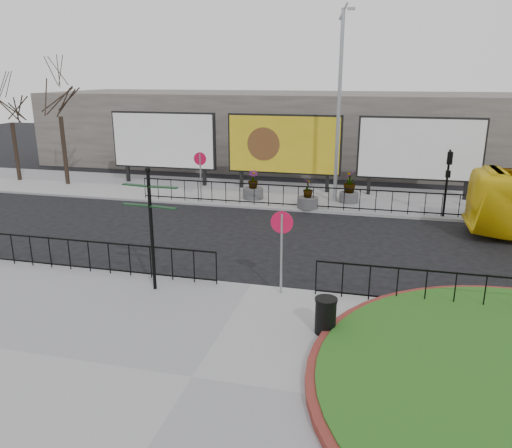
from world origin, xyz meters
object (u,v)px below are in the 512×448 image
(billboard_mid, at_px, (284,145))
(planter_b, at_px, (308,199))
(fingerpost_sign, at_px, (151,217))
(planter_a, at_px, (253,189))
(litter_bin, at_px, (326,316))
(planter_c, at_px, (349,190))
(lamp_post, at_px, (339,105))

(billboard_mid, relative_size, planter_b, 4.50)
(fingerpost_sign, xyz_separation_m, planter_b, (3.07, 10.40, -1.77))
(planter_a, bearing_deg, fingerpost_sign, -90.40)
(litter_bin, xyz_separation_m, planter_b, (-2.14, 11.83, -0.02))
(fingerpost_sign, relative_size, planter_b, 2.67)
(billboard_mid, xyz_separation_m, planter_b, (1.87, -3.57, -2.03))
(planter_c, bearing_deg, planter_a, -175.19)
(billboard_mid, distance_m, lamp_post, 4.23)
(billboard_mid, xyz_separation_m, planter_c, (3.70, -1.97, -1.86))
(billboard_mid, relative_size, fingerpost_sign, 1.69)
(planter_c, bearing_deg, billboard_mid, 151.95)
(fingerpost_sign, relative_size, litter_bin, 3.98)
(lamp_post, xyz_separation_m, planter_a, (-4.13, -0.41, -4.23))
(lamp_post, height_order, planter_b, lamp_post)
(planter_c, bearing_deg, lamp_post, 180.00)
(lamp_post, xyz_separation_m, planter_b, (-1.14, -1.60, -4.26))
(billboard_mid, bearing_deg, fingerpost_sign, -94.91)
(lamp_post, relative_size, planter_c, 5.85)
(billboard_mid, relative_size, planter_a, 4.29)
(planter_a, relative_size, planter_c, 0.92)
(planter_b, xyz_separation_m, planter_c, (1.83, 1.60, 0.17))
(planter_a, bearing_deg, planter_c, 4.81)
(planter_a, bearing_deg, planter_b, -21.79)
(lamp_post, relative_size, litter_bin, 10.02)
(litter_bin, bearing_deg, lamp_post, 94.27)
(litter_bin, distance_m, planter_a, 14.00)
(planter_a, bearing_deg, lamp_post, 5.61)
(litter_bin, xyz_separation_m, planter_a, (-5.13, 13.03, 0.01))
(planter_b, distance_m, planter_c, 2.44)
(billboard_mid, xyz_separation_m, fingerpost_sign, (-1.20, -13.97, -0.26))
(billboard_mid, height_order, planter_a, billboard_mid)
(billboard_mid, relative_size, planter_c, 3.93)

